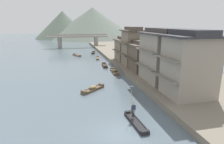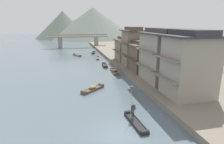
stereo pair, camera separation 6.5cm
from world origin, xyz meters
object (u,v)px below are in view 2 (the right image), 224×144
at_px(boat_moored_third, 105,66).
at_px(boat_moored_far, 115,71).
at_px(boat_foreground_poled, 136,122).
at_px(boat_moored_nearest, 77,55).
at_px(boat_moored_second, 93,53).
at_px(house_waterfront_tall, 143,56).
at_px(boatman_person, 133,108).
at_px(house_waterfront_nearest, 189,64).
at_px(boat_midriver_drifting, 98,58).
at_px(house_waterfront_narrow, 133,47).
at_px(boat_midriver_upstream, 93,89).
at_px(house_waterfront_far, 126,49).
at_px(stone_bridge, 78,39).
at_px(house_waterfront_second, 162,56).

bearing_deg(boat_moored_third, boat_moored_far, -81.87).
xyz_separation_m(boat_foreground_poled, boat_moored_nearest, (-3.89, 45.35, 0.02)).
bearing_deg(boat_moored_far, boat_moored_second, 91.95).
height_order(boat_moored_nearest, house_waterfront_tall, house_waterfront_tall).
xyz_separation_m(boatman_person, boat_moored_second, (2.05, 48.74, -1.28)).
bearing_deg(boat_moored_second, house_waterfront_nearest, -81.51).
height_order(house_waterfront_nearest, house_waterfront_tall, house_waterfront_nearest).
relative_size(boat_midriver_drifting, house_waterfront_narrow, 0.56).
bearing_deg(boat_moored_far, boat_moored_nearest, 106.09).
height_order(boat_moored_nearest, boat_midriver_upstream, boat_midriver_upstream).
height_order(boat_moored_third, boat_midriver_upstream, boat_midriver_upstream).
bearing_deg(boat_moored_far, house_waterfront_far, 60.92).
bearing_deg(boatman_person, house_waterfront_tall, 65.73).
relative_size(boat_midriver_upstream, house_waterfront_nearest, 0.46).
distance_m(boat_midriver_drifting, house_waterfront_nearest, 35.59).
xyz_separation_m(boat_midriver_drifting, house_waterfront_nearest, (6.79, -34.58, 4.96)).
xyz_separation_m(boat_moored_nearest, house_waterfront_far, (12.05, -14.24, 3.62)).
bearing_deg(house_waterfront_far, house_waterfront_narrow, -92.40).
distance_m(boat_moored_second, house_waterfront_nearest, 45.94).
distance_m(boat_midriver_drifting, house_waterfront_far, 10.63).
distance_m(boat_foreground_poled, boat_midriver_drifting, 38.96).
relative_size(house_waterfront_narrow, stone_bridge, 0.34).
relative_size(boat_moored_nearest, stone_bridge, 0.17).
bearing_deg(boat_moored_third, house_waterfront_narrow, -31.01).
bearing_deg(house_waterfront_narrow, stone_bridge, 103.14).
distance_m(house_waterfront_nearest, house_waterfront_narrow, 20.29).
relative_size(boat_foreground_poled, stone_bridge, 0.18).
height_order(boatman_person, stone_bridge, stone_bridge).
height_order(boatman_person, house_waterfront_nearest, house_waterfront_nearest).
distance_m(house_waterfront_tall, house_waterfront_narrow, 5.89).
bearing_deg(house_waterfront_tall, house_waterfront_narrow, 92.01).
bearing_deg(boat_moored_second, house_waterfront_far, -71.43).
bearing_deg(house_waterfront_far, house_waterfront_second, -89.01).
xyz_separation_m(boat_moored_nearest, house_waterfront_tall, (11.98, -26.49, 3.62)).
distance_m(boat_moored_nearest, boat_moored_far, 24.61).
bearing_deg(boatman_person, boat_midriver_drifting, 86.99).
xyz_separation_m(boat_foreground_poled, boatman_person, (-0.07, 0.76, 1.31)).
bearing_deg(boat_moored_third, boat_moored_nearest, 108.92).
height_order(boat_moored_far, boat_midriver_drifting, boat_moored_far).
xyz_separation_m(boat_midriver_upstream, house_waterfront_tall, (11.16, 7.56, 3.51)).
bearing_deg(house_waterfront_second, house_waterfront_nearest, -88.23).
bearing_deg(boat_midriver_drifting, boat_moored_second, 89.74).
distance_m(house_waterfront_tall, stone_bridge, 49.67).
bearing_deg(house_waterfront_second, boat_moored_third, 111.39).
height_order(boat_moored_second, house_waterfront_far, house_waterfront_far).
relative_size(house_waterfront_nearest, house_waterfront_tall, 1.38).
relative_size(boatman_person, boat_midriver_drifting, 0.62).
bearing_deg(boat_moored_nearest, boat_midriver_drifting, -47.84).
height_order(house_waterfront_second, stone_bridge, house_waterfront_second).
relative_size(boat_moored_second, boat_midriver_upstream, 1.04).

